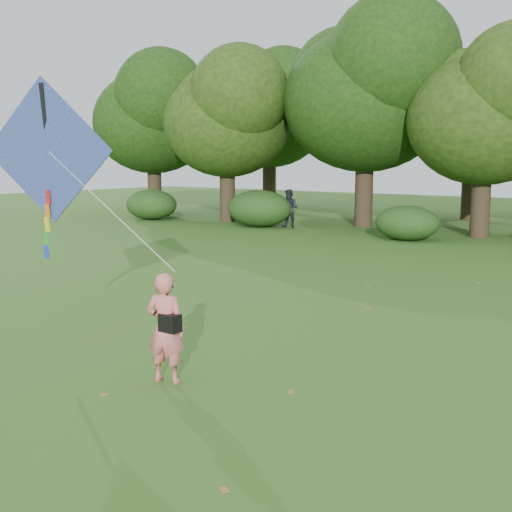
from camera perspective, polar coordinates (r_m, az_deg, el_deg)
The scene contains 7 objects.
ground at distance 10.44m, azimuth -5.00°, elevation -9.68°, with size 100.00×100.00×0.00m, color #265114.
man_kite_flyer at distance 9.54m, azimuth -8.04°, elevation -6.34°, with size 0.60×0.39×1.64m, color #E26D6A.
bystander_left at distance 31.01m, azimuth 3.00°, elevation 4.23°, with size 0.90×0.70×1.85m, color #22262D.
crossbody_bag at distance 9.42m, azimuth -7.68°, elevation -5.85°, with size 0.43×0.20×0.68m.
flying_kite at distance 12.42m, azimuth -18.01°, elevation 8.68°, with size 5.09×1.22×3.33m.
shrub_band at distance 26.14m, azimuth 20.34°, elevation 2.75°, with size 39.15×3.22×1.88m.
fallen_leaves at distance 12.48m, azimuth 7.83°, elevation -6.65°, with size 9.77×14.12×0.01m.
Camera 1 is at (6.64, -7.37, 3.26)m, focal length 45.00 mm.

